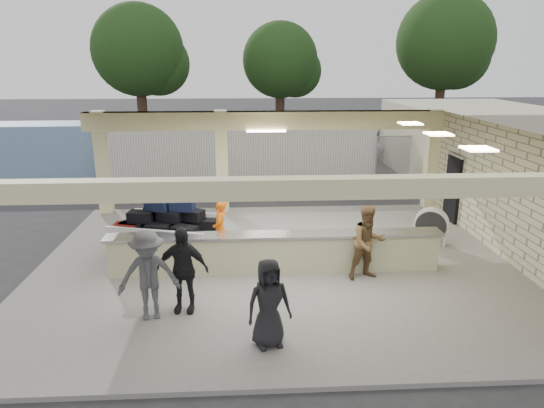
{
  "coord_description": "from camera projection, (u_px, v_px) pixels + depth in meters",
  "views": [
    {
      "loc": [
        -0.7,
        -11.53,
        5.09
      ],
      "look_at": [
        -0.0,
        1.0,
        1.39
      ],
      "focal_mm": 32.0,
      "sensor_mm": 36.0,
      "label": 1
    }
  ],
  "objects": [
    {
      "name": "ground",
      "position": [
        274.0,
        266.0,
        12.52
      ],
      "size": [
        120.0,
        120.0,
        0.0
      ],
      "primitive_type": "plane",
      "color": "#29292B",
      "rests_on": "ground"
    },
    {
      "name": "pavilion",
      "position": [
        281.0,
        209.0,
        12.79
      ],
      "size": [
        12.01,
        10.0,
        3.55
      ],
      "color": "slate",
      "rests_on": "ground"
    },
    {
      "name": "baggage_counter",
      "position": [
        275.0,
        253.0,
        11.88
      ],
      "size": [
        8.2,
        0.58,
        0.98
      ],
      "color": "#BBB98C",
      "rests_on": "pavilion"
    },
    {
      "name": "luggage_cart",
      "position": [
        166.0,
        226.0,
        12.78
      ],
      "size": [
        2.96,
        2.26,
        1.53
      ],
      "rotation": [
        0.0,
        0.0,
        -0.27
      ],
      "color": "white",
      "rests_on": "pavilion"
    },
    {
      "name": "drum_fan",
      "position": [
        431.0,
        225.0,
        13.64
      ],
      "size": [
        0.99,
        0.7,
        1.06
      ],
      "rotation": [
        0.0,
        0.0,
        -0.45
      ],
      "color": "white",
      "rests_on": "pavilion"
    },
    {
      "name": "baggage_handler",
      "position": [
        220.0,
        230.0,
        12.52
      ],
      "size": [
        0.38,
        0.62,
        1.62
      ],
      "primitive_type": "imported",
      "rotation": [
        0.0,
        0.0,
        4.62
      ],
      "color": "#EA600C",
      "rests_on": "pavilion"
    },
    {
      "name": "passenger_a",
      "position": [
        368.0,
        243.0,
        11.38
      ],
      "size": [
        0.94,
        0.58,
        1.8
      ],
      "primitive_type": "imported",
      "rotation": [
        0.0,
        0.0,
        0.24
      ],
      "color": "brown",
      "rests_on": "pavilion"
    },
    {
      "name": "passenger_b",
      "position": [
        182.0,
        270.0,
        9.87
      ],
      "size": [
        1.11,
        0.52,
        1.83
      ],
      "primitive_type": "imported",
      "rotation": [
        0.0,
        0.0,
        -0.12
      ],
      "color": "black",
      "rests_on": "pavilion"
    },
    {
      "name": "passenger_c",
      "position": [
        148.0,
        275.0,
        9.57
      ],
      "size": [
        1.26,
        0.64,
        1.86
      ],
      "primitive_type": "imported",
      "rotation": [
        0.0,
        0.0,
        0.19
      ],
      "color": "#46464B",
      "rests_on": "pavilion"
    },
    {
      "name": "passenger_d",
      "position": [
        269.0,
        303.0,
        8.66
      ],
      "size": [
        0.87,
        0.54,
        1.67
      ],
      "primitive_type": "imported",
      "rotation": [
        0.0,
        0.0,
        0.27
      ],
      "color": "black",
      "rests_on": "pavilion"
    },
    {
      "name": "car_white_a",
      "position": [
        418.0,
        149.0,
        25.52
      ],
      "size": [
        5.0,
        3.65,
        1.29
      ],
      "primitive_type": "imported",
      "rotation": [
        0.0,
        0.0,
        1.2
      ],
      "color": "silver",
      "rests_on": "ground"
    },
    {
      "name": "car_white_b",
      "position": [
        462.0,
        146.0,
        25.76
      ],
      "size": [
        5.32,
        3.57,
        1.57
      ],
      "primitive_type": "imported",
      "rotation": [
        0.0,
        0.0,
        1.19
      ],
      "color": "silver",
      "rests_on": "ground"
    },
    {
      "name": "car_dark",
      "position": [
        378.0,
        143.0,
        27.28
      ],
      "size": [
        4.13,
        2.91,
        1.31
      ],
      "primitive_type": "imported",
      "rotation": [
        0.0,
        0.0,
        1.13
      ],
      "color": "black",
      "rests_on": "ground"
    },
    {
      "name": "container_white",
      "position": [
        238.0,
        148.0,
        21.97
      ],
      "size": [
        12.09,
        2.5,
        2.62
      ],
      "primitive_type": "cube",
      "rotation": [
        0.0,
        0.0,
        0.01
      ],
      "color": "white",
      "rests_on": "ground"
    },
    {
      "name": "container_blue",
      "position": [
        2.0,
        150.0,
        22.03
      ],
      "size": [
        9.31,
        2.46,
        2.41
      ],
      "primitive_type": "cube",
      "rotation": [
        0.0,
        0.0,
        0.03
      ],
      "color": "#7C9EC7",
      "rests_on": "ground"
    },
    {
      "name": "fence",
      "position": [
        510.0,
        156.0,
        21.43
      ],
      "size": [
        12.06,
        0.06,
        2.03
      ],
      "color": "gray",
      "rests_on": "ground"
    },
    {
      "name": "tree_left",
      "position": [
        143.0,
        54.0,
        33.67
      ],
      "size": [
        6.6,
        6.3,
        9.0
      ],
      "color": "#382619",
      "rests_on": "ground"
    },
    {
      "name": "tree_mid",
      "position": [
        284.0,
        63.0,
        36.3
      ],
      "size": [
        6.0,
        5.6,
        8.0
      ],
      "color": "#382619",
      "rests_on": "ground"
    },
    {
      "name": "tree_right",
      "position": [
        448.0,
        46.0,
        35.62
      ],
      "size": [
        7.2,
        7.0,
        10.0
      ],
      "color": "#382619",
      "rests_on": "ground"
    },
    {
      "name": "adjacent_building",
      "position": [
        468.0,
        141.0,
        22.15
      ],
      "size": [
        6.0,
        8.0,
        3.2
      ],
      "primitive_type": "cube",
      "color": "beige",
      "rests_on": "ground"
    }
  ]
}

